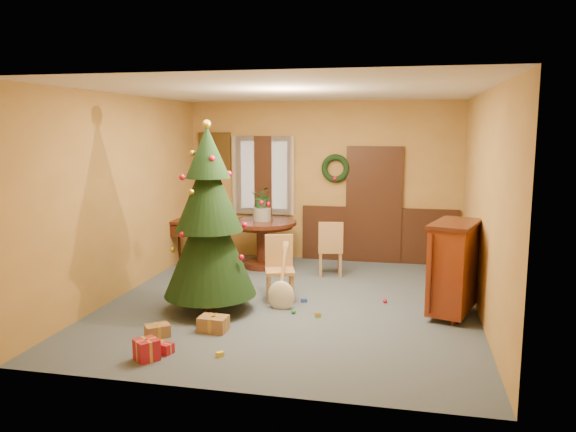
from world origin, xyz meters
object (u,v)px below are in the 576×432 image
(sideboard, at_px, (453,266))
(dining_table, at_px, (262,235))
(writing_desk, at_px, (192,232))
(christmas_tree, at_px, (209,222))
(chair_near, at_px, (279,265))

(sideboard, bearing_deg, dining_table, 147.54)
(writing_desk, bearing_deg, christmas_tree, -62.93)
(chair_near, relative_size, sideboard, 0.74)
(chair_near, distance_m, christmas_tree, 1.26)
(dining_table, xyz_separation_m, christmas_tree, (-0.08, -2.42, 0.62))
(chair_near, bearing_deg, writing_desk, 140.84)
(dining_table, height_order, christmas_tree, christmas_tree)
(chair_near, height_order, christmas_tree, christmas_tree)
(writing_desk, height_order, sideboard, sideboard)
(dining_table, bearing_deg, sideboard, -32.46)
(writing_desk, bearing_deg, dining_table, 7.31)
(dining_table, xyz_separation_m, chair_near, (0.72, -1.74, -0.09))
(chair_near, distance_m, sideboard, 2.37)
(christmas_tree, height_order, sideboard, christmas_tree)
(dining_table, bearing_deg, christmas_tree, -91.78)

